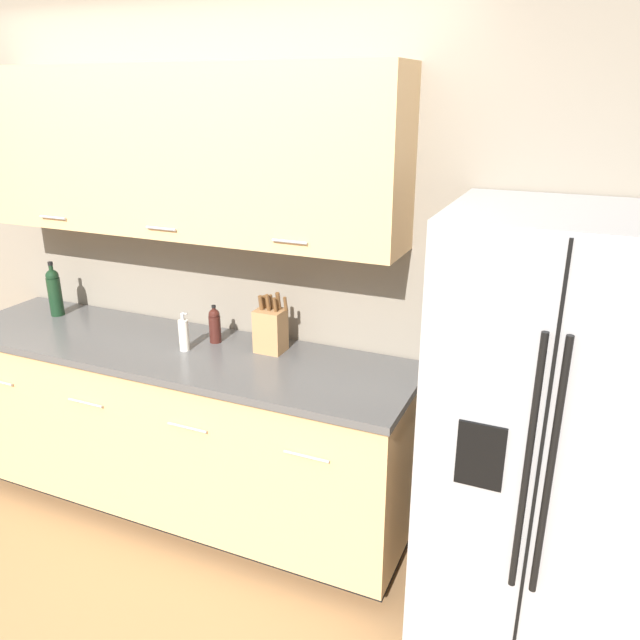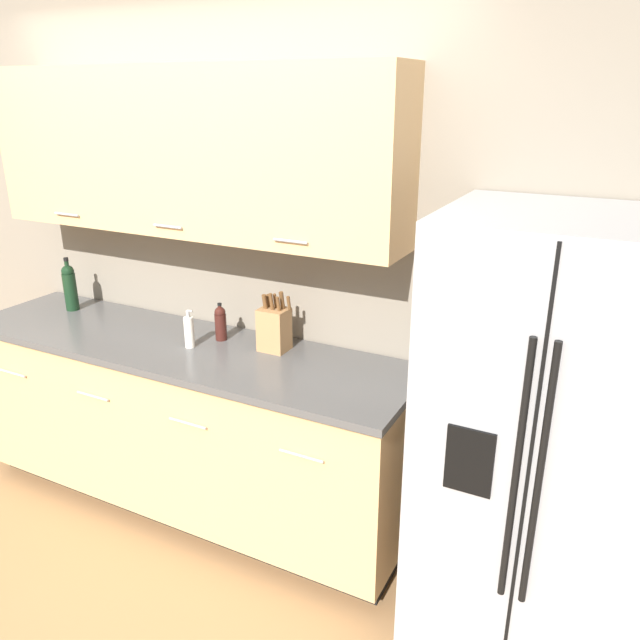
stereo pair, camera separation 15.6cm
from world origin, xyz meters
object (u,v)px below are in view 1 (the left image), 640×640
Objects in this scene: knife_block at (271,329)px; oil_bottle at (215,325)px; soap_dispenser at (184,335)px; wine_bottle at (54,291)px; refrigerator at (545,438)px.

oil_bottle is (-0.30, -0.01, -0.02)m from knife_block.
soap_dispenser is 1.00× the size of oil_bottle.
wine_bottle reaches higher than oil_bottle.
soap_dispenser is 0.17m from oil_bottle.
wine_bottle is at bearing -179.03° from knife_block.
knife_block is 1.54× the size of oil_bottle.
knife_block reaches higher than oil_bottle.
refrigerator is 5.71× the size of wine_bottle.
knife_block reaches higher than soap_dispenser.
knife_block is 1.32m from wine_bottle.
refrigerator is 9.01× the size of soap_dispenser.
oil_bottle is at bearing 62.03° from soap_dispenser.
soap_dispenser is (-0.38, -0.16, -0.03)m from knife_block.
refrigerator is 1.66m from soap_dispenser.
soap_dispenser is at bearing -157.65° from knife_block.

